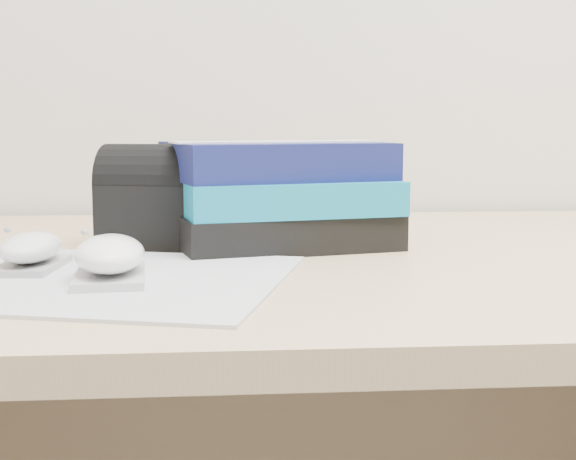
{
  "coord_description": "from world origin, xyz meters",
  "views": [
    {
      "loc": [
        -0.11,
        0.67,
        0.88
      ],
      "look_at": [
        -0.04,
        1.48,
        0.77
      ],
      "focal_mm": 50.0,
      "sensor_mm": 36.0,
      "label": 1
    }
  ],
  "objects": [
    {
      "name": "mouse_rear",
      "position": [
        -0.3,
        1.48,
        0.75
      ],
      "size": [
        0.06,
        0.11,
        0.04
      ],
      "color": "#959597",
      "rests_on": "mousepad"
    },
    {
      "name": "mousepad",
      "position": [
        -0.25,
        1.43,
        0.73
      ],
      "size": [
        0.46,
        0.4,
        0.0
      ],
      "primitive_type": "cube",
      "rotation": [
        0.0,
        0.0,
        -0.26
      ],
      "color": "#96969E",
      "rests_on": "desk"
    },
    {
      "name": "mouse_front",
      "position": [
        -0.21,
        1.41,
        0.75
      ],
      "size": [
        0.07,
        0.12,
        0.05
      ],
      "color": "#AFAFB2",
      "rests_on": "mousepad"
    },
    {
      "name": "desk",
      "position": [
        0.0,
        1.64,
        0.5
      ],
      "size": [
        1.6,
        0.8,
        0.73
      ],
      "color": "tan",
      "rests_on": "ground"
    },
    {
      "name": "pouch",
      "position": [
        -0.18,
        1.64,
        0.79
      ],
      "size": [
        0.15,
        0.12,
        0.12
      ],
      "color": "black",
      "rests_on": "desk"
    },
    {
      "name": "book_stack",
      "position": [
        -0.04,
        1.64,
        0.79
      ],
      "size": [
        0.3,
        0.26,
        0.13
      ],
      "color": "black",
      "rests_on": "desk"
    }
  ]
}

